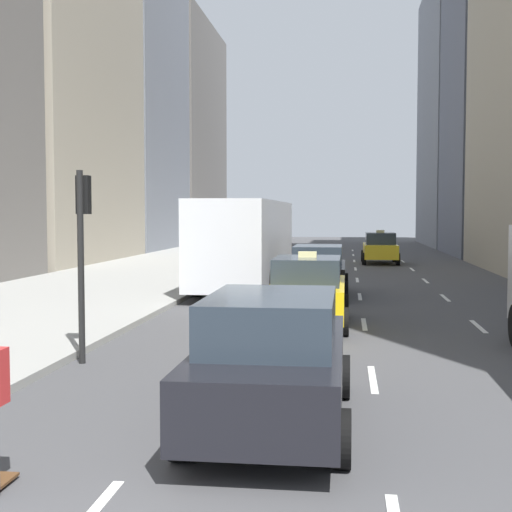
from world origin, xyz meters
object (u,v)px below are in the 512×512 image
at_px(city_bus, 247,240).
at_px(sedan_black_near, 273,359).
at_px(taxi_lead, 380,248).
at_px(taxi_second, 308,291).
at_px(traffic_light_pole, 82,234).
at_px(sedan_silver_behind, 318,270).

bearing_deg(city_bus, sedan_black_near, -80.89).
height_order(taxi_lead, taxi_second, same).
distance_m(taxi_lead, taxi_second, 22.83).
height_order(city_bus, traffic_light_pole, traffic_light_pole).
bearing_deg(traffic_light_pole, sedan_silver_behind, 70.85).
height_order(sedan_silver_behind, city_bus, city_bus).
distance_m(sedan_black_near, sedan_silver_behind, 14.95).
bearing_deg(taxi_second, traffic_light_pole, -129.47).
height_order(sedan_black_near, sedan_silver_behind, sedan_black_near).
height_order(sedan_silver_behind, traffic_light_pole, traffic_light_pole).
distance_m(taxi_second, city_bus, 9.62).
bearing_deg(taxi_lead, city_bus, -112.57).
height_order(taxi_lead, city_bus, city_bus).
bearing_deg(traffic_light_pole, sedan_black_near, -42.15).
height_order(taxi_second, city_bus, city_bus).
bearing_deg(taxi_second, sedan_black_near, -90.00).
bearing_deg(sedan_silver_behind, traffic_light_pole, -109.15).
distance_m(taxi_second, sedan_black_near, 8.37).
height_order(taxi_second, traffic_light_pole, traffic_light_pole).
bearing_deg(sedan_silver_behind, city_bus, 137.44).
bearing_deg(traffic_light_pole, city_bus, 85.34).
bearing_deg(taxi_second, sedan_silver_behind, 90.00).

